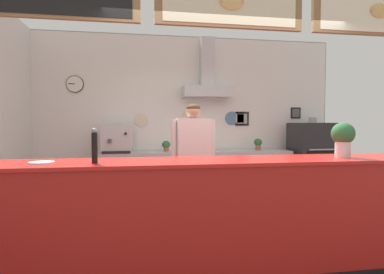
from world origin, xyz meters
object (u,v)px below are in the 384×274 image
potted_sage (258,143)px  pepper_grinder (95,146)px  pizza_oven (312,161)px  condiment_plate (42,162)px  espresso_machine (117,139)px  basil_vase (343,138)px  shop_worker (193,162)px  potted_thyme (166,145)px

potted_sage → pepper_grinder: (-2.55, -2.89, 0.18)m
pizza_oven → condiment_plate: 4.79m
potted_sage → condiment_plate: size_ratio=1.05×
espresso_machine → condiment_plate: (-0.42, -2.79, -0.06)m
basil_vase → pepper_grinder: bearing=-178.1°
potted_sage → shop_worker: bearing=-135.0°
basil_vase → potted_thyme: bearing=118.0°
pepper_grinder → potted_sage: bearing=48.5°
pepper_grinder → basil_vase: bearing=1.9°
potted_sage → espresso_machine: bearing=-179.3°
potted_thyme → potted_sage: potted_sage is taller
basil_vase → pepper_grinder: size_ratio=1.17×
pizza_oven → basil_vase: 2.96m
pizza_oven → shop_worker: size_ratio=0.91×
pepper_grinder → condiment_plate: size_ratio=1.42×
potted_thyme → basil_vase: basil_vase is taller
shop_worker → basil_vase: (1.25, -1.33, 0.37)m
pepper_grinder → espresso_machine: bearing=90.3°
pizza_oven → basil_vase: bearing=-115.0°
condiment_plate → espresso_machine: bearing=81.5°
pizza_oven → pepper_grinder: (-3.55, -2.71, 0.51)m
shop_worker → pizza_oven: bearing=-155.4°
condiment_plate → potted_sage: bearing=43.3°
shop_worker → espresso_machine: bearing=-56.2°
potted_thyme → potted_sage: (1.72, 0.00, 0.02)m
potted_sage → pepper_grinder: bearing=-131.5°
espresso_machine → basil_vase: basil_vase is taller
basil_vase → condiment_plate: bearing=-179.9°
pizza_oven → potted_thyme: 2.74m
espresso_machine → pepper_grinder: (0.02, -2.86, 0.08)m
condiment_plate → potted_thyme: bearing=65.8°
pizza_oven → potted_sage: bearing=170.0°
shop_worker → pepper_grinder: (-1.07, -1.41, 0.33)m
pizza_oven → shop_worker: (-2.48, -1.30, 0.18)m
shop_worker → basil_vase: 1.87m
pizza_oven → shop_worker: shop_worker is taller
potted_thyme → shop_worker: bearing=-80.8°
espresso_machine → potted_sage: 2.57m
potted_thyme → potted_sage: size_ratio=0.88×
pizza_oven → potted_thyme: pizza_oven is taller
espresso_machine → potted_sage: size_ratio=2.43×
basil_vase → espresso_machine: bearing=130.1°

